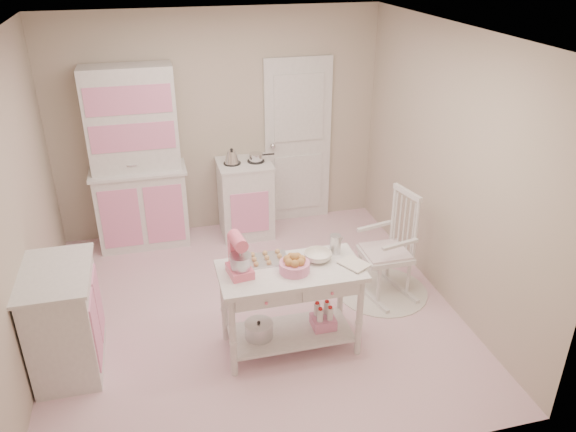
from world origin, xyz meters
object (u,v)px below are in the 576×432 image
(stove, at_px, (245,198))
(base_cabinet, at_px, (64,320))
(hutch, at_px, (136,160))
(work_table, at_px, (290,308))
(stand_mixer, at_px, (239,256))
(rocking_chair, at_px, (386,245))
(bread_basket, at_px, (294,267))

(stove, xyz_separation_m, base_cabinet, (-1.86, -1.98, 0.00))
(hutch, height_order, work_table, hutch)
(base_cabinet, distance_m, stand_mixer, 1.53)
(hutch, distance_m, base_cabinet, 2.21)
(rocking_chair, bearing_deg, hutch, 131.62)
(hutch, xyz_separation_m, stand_mixer, (0.76, -2.23, -0.07))
(work_table, relative_size, stand_mixer, 3.53)
(stove, height_order, stand_mixer, stand_mixer)
(base_cabinet, distance_m, work_table, 1.86)
(stove, height_order, rocking_chair, rocking_chair)
(stove, bearing_deg, bread_basket, -89.90)
(base_cabinet, bearing_deg, rocking_chair, 6.90)
(base_cabinet, xyz_separation_m, stand_mixer, (1.43, -0.21, 0.51))
(base_cabinet, height_order, stand_mixer, stand_mixer)
(stove, relative_size, work_table, 0.77)
(hutch, height_order, bread_basket, hutch)
(stand_mixer, relative_size, bread_basket, 1.36)
(hutch, xyz_separation_m, bread_basket, (1.20, -2.30, -0.19))
(hutch, distance_m, rocking_chair, 2.89)
(stove, bearing_deg, base_cabinet, -133.33)
(stove, bearing_deg, stand_mixer, -101.30)
(stove, bearing_deg, hutch, 177.61)
(stove, bearing_deg, work_table, -90.42)
(rocking_chair, relative_size, stand_mixer, 3.24)
(bread_basket, bearing_deg, base_cabinet, 171.57)
(hutch, height_order, rocking_chair, hutch)
(rocking_chair, bearing_deg, stove, 111.86)
(base_cabinet, distance_m, bread_basket, 1.93)
(hutch, bearing_deg, base_cabinet, -108.15)
(hutch, relative_size, bread_basket, 8.32)
(rocking_chair, relative_size, bread_basket, 4.40)
(base_cabinet, relative_size, bread_basket, 3.68)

